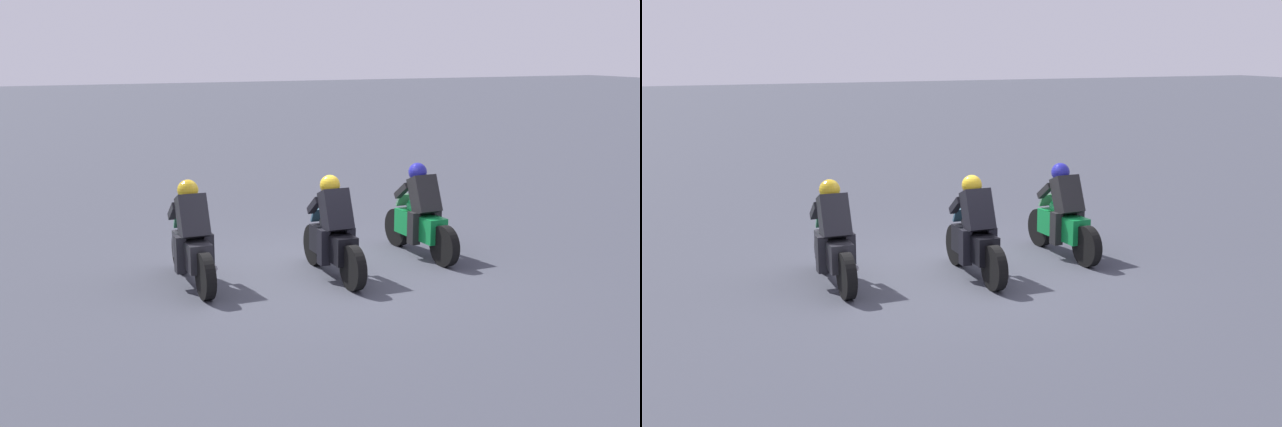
{
  "view_description": "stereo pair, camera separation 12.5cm",
  "coord_description": "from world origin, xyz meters",
  "views": [
    {
      "loc": [
        -10.27,
        4.42,
        3.36
      ],
      "look_at": [
        0.05,
        -0.07,
        0.9
      ],
      "focal_mm": 43.34,
      "sensor_mm": 36.0,
      "label": 1
    },
    {
      "loc": [
        -10.32,
        4.3,
        3.36
      ],
      "look_at": [
        0.05,
        -0.07,
        0.9
      ],
      "focal_mm": 43.34,
      "sensor_mm": 36.0,
      "label": 2
    }
  ],
  "objects": [
    {
      "name": "ground_plane",
      "position": [
        0.0,
        0.0,
        0.0
      ],
      "size": [
        120.0,
        120.0,
        0.0
      ],
      "primitive_type": "plane",
      "color": "#393C46"
    },
    {
      "name": "rider_lane_a",
      "position": [
        0.25,
        -1.93,
        0.62
      ],
      "size": [
        2.04,
        0.55,
        1.51
      ],
      "rotation": [
        0.0,
        0.0,
        0.03
      ],
      "color": "black",
      "rests_on": "ground_plane"
    },
    {
      "name": "rider_lane_b",
      "position": [
        -0.28,
        -0.14,
        0.62
      ],
      "size": [
        2.04,
        0.54,
        1.51
      ],
      "rotation": [
        0.0,
        0.0,
        -0.02
      ],
      "color": "black",
      "rests_on": "ground_plane"
    },
    {
      "name": "rider_lane_c",
      "position": [
        0.16,
        1.86,
        0.62
      ],
      "size": [
        2.04,
        0.54,
        1.51
      ],
      "rotation": [
        0.0,
        0.0,
        -0.0
      ],
      "color": "black",
      "rests_on": "ground_plane"
    }
  ]
}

